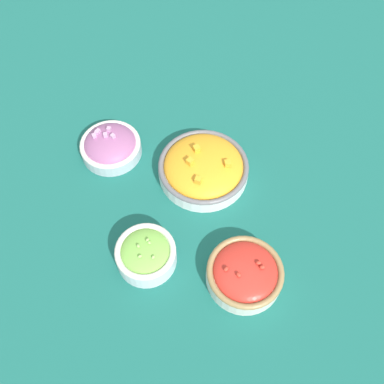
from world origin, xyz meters
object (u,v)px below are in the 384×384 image
Objects in this scene: bowl_cherry_tomatoes at (245,273)px; bowl_squash at (203,167)px; bowl_red_onion at (111,146)px; bowl_lettuce at (146,254)px.

bowl_cherry_tomatoes is 0.74× the size of bowl_squash.
bowl_squash is 1.45× the size of bowl_red_onion.
bowl_cherry_tomatoes is at bearing 122.27° from bowl_squash.
bowl_squash is at bearing 179.14° from bowl_red_onion.
bowl_squash reaches higher than bowl_cherry_tomatoes.
bowl_lettuce is 0.81× the size of bowl_cherry_tomatoes.
bowl_cherry_tomatoes is at bearing -176.18° from bowl_lettuce.
bowl_red_onion is (0.16, -0.23, -0.01)m from bowl_lettuce.
bowl_red_onion is (0.22, -0.00, -0.00)m from bowl_squash.
bowl_lettuce is 0.59× the size of bowl_squash.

